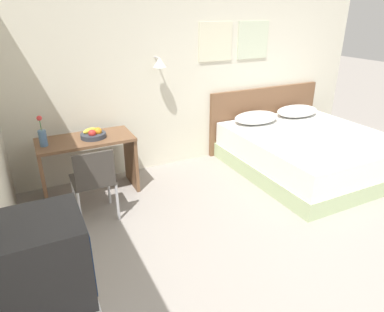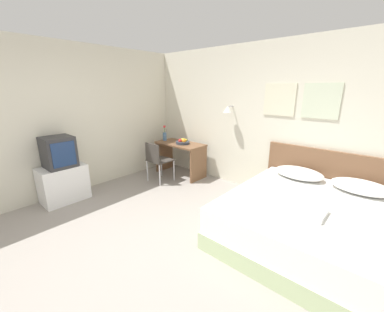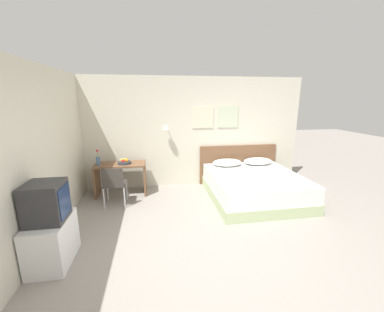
% 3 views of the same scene
% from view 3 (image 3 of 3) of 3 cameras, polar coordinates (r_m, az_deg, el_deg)
% --- Properties ---
extents(ground_plane, '(24.00, 24.00, 0.00)m').
position_cam_3_polar(ground_plane, '(3.70, 5.94, -21.72)').
color(ground_plane, gray).
extents(wall_back, '(5.72, 0.31, 2.65)m').
position_cam_3_polar(wall_back, '(5.78, -0.85, 5.73)').
color(wall_back, beige).
rests_on(wall_back, ground_plane).
extents(wall_left, '(0.06, 5.74, 2.65)m').
position_cam_3_polar(wall_left, '(3.32, -38.88, -3.58)').
color(wall_left, beige).
rests_on(wall_left, ground_plane).
extents(bed, '(1.89, 2.03, 0.55)m').
position_cam_3_polar(bed, '(5.36, 14.83, -7.10)').
color(bed, '#B2C693').
rests_on(bed, ground_plane).
extents(headboard, '(2.01, 0.06, 0.98)m').
position_cam_3_polar(headboard, '(6.21, 11.08, -1.88)').
color(headboard, brown).
rests_on(headboard, ground_plane).
extents(pillow_left, '(0.71, 0.46, 0.16)m').
position_cam_3_polar(pillow_left, '(5.77, 8.50, -1.57)').
color(pillow_left, white).
rests_on(pillow_left, bed).
extents(pillow_right, '(0.71, 0.46, 0.16)m').
position_cam_3_polar(pillow_right, '(6.05, 15.66, -1.21)').
color(pillow_right, white).
rests_on(pillow_right, bed).
extents(folded_towel_near_foot, '(0.28, 0.33, 0.06)m').
position_cam_3_polar(folded_towel_near_foot, '(5.04, 17.28, -4.95)').
color(folded_towel_near_foot, white).
rests_on(folded_towel_near_foot, bed).
extents(desk, '(1.10, 0.55, 0.73)m').
position_cam_3_polar(desk, '(5.55, -16.86, -4.00)').
color(desk, brown).
rests_on(desk, ground_plane).
extents(desk_chair, '(0.43, 0.43, 0.83)m').
position_cam_3_polar(desk_chair, '(4.97, -18.38, -6.23)').
color(desk_chair, '#3D3833').
rests_on(desk_chair, ground_plane).
extents(fruit_bowl, '(0.29, 0.29, 0.12)m').
position_cam_3_polar(fruit_bowl, '(5.44, -16.09, -1.37)').
color(fruit_bowl, '#333842').
rests_on(fruit_bowl, desk).
extents(flower_vase, '(0.09, 0.09, 0.35)m').
position_cam_3_polar(flower_vase, '(5.50, -21.80, -0.87)').
color(flower_vase, '#4C7099').
rests_on(flower_vase, desk).
extents(tv_stand, '(0.46, 0.71, 0.62)m').
position_cam_3_polar(tv_stand, '(3.78, -30.80, -17.38)').
color(tv_stand, white).
rests_on(tv_stand, ground_plane).
extents(television, '(0.45, 0.45, 0.51)m').
position_cam_3_polar(television, '(3.54, -31.88, -9.47)').
color(television, '#2D2D30').
rests_on(television, tv_stand).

